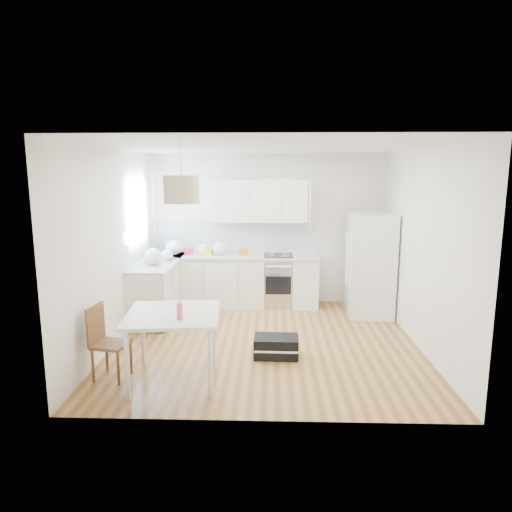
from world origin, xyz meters
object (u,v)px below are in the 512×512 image
(dining_table, at_px, (173,321))
(dining_chair, at_px, (111,342))
(refrigerator, at_px, (371,264))
(gym_bag, at_px, (276,347))

(dining_table, distance_m, dining_chair, 0.79)
(refrigerator, xyz_separation_m, gym_bag, (-1.61, -1.90, -0.72))
(refrigerator, relative_size, dining_chair, 1.97)
(dining_chair, height_order, gym_bag, dining_chair)
(dining_table, height_order, dining_chair, dining_chair)
(dining_table, height_order, gym_bag, dining_table)
(refrigerator, bearing_deg, dining_table, -133.56)
(dining_chair, bearing_deg, dining_table, 5.81)
(dining_chair, bearing_deg, gym_bag, 29.30)
(dining_table, relative_size, dining_chair, 1.28)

